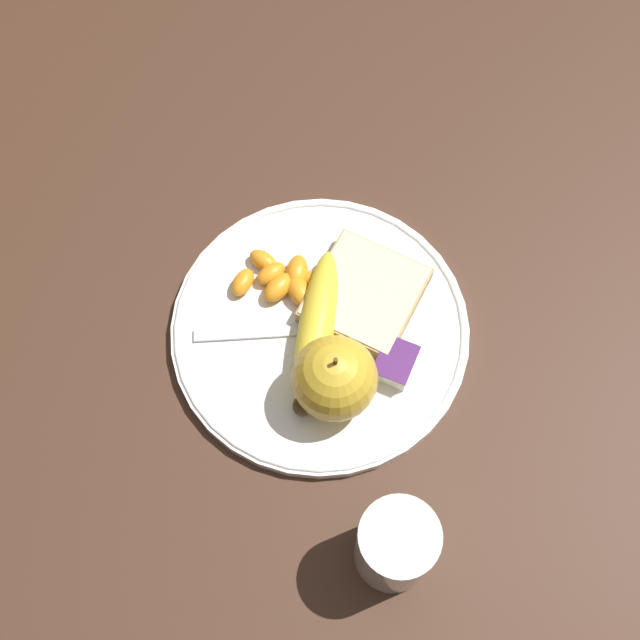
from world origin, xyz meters
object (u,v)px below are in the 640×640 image
banana (316,332)px  fork (308,329)px  plate (320,330)px  bread_slice (365,295)px  apple (335,378)px  jam_packet (395,363)px  juice_glass (395,546)px

banana → fork: 0.02m
plate → bread_slice: bearing=147.5°
apple → jam_packet: size_ratio=2.12×
fork → apple: bearing=-72.3°
apple → banana: 0.06m
juice_glass → fork: size_ratio=0.54×
juice_glass → jam_packet: bearing=-159.5°
bread_slice → juice_glass: bearing=27.7°
juice_glass → banana: juice_glass is taller
bread_slice → jam_packet: 0.07m
apple → plate: bearing=-145.6°
jam_packet → fork: bearing=-92.0°
juice_glass → plate: bearing=-140.4°
plate → bread_slice: size_ratio=2.63×
apple → bread_slice: apple is taller
banana → apple: bearing=40.7°
plate → juice_glass: 0.22m
juice_glass → fork: juice_glass is taller
apple → bread_slice: (-0.10, -0.01, -0.03)m
bread_slice → banana: bearing=-26.8°
plate → juice_glass: bearing=39.6°
apple → fork: apple is taller
banana → bread_slice: banana is taller
plate → juice_glass: juice_glass is taller
bread_slice → fork: size_ratio=0.63×
plate → fork: 0.01m
plate → bread_slice: 0.05m
plate → jam_packet: jam_packet is taller
plate → banana: bearing=0.9°
juice_glass → bread_slice: size_ratio=0.86×
plate → fork: (0.01, -0.01, 0.01)m
plate → jam_packet: 0.08m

